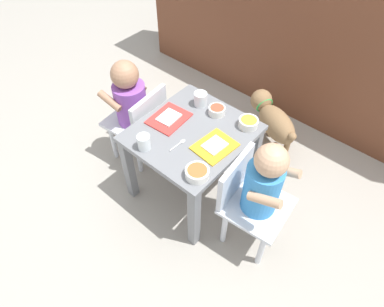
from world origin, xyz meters
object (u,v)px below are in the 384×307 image
dining_table (192,144)px  water_cup_left (144,143)px  food_tray_right (215,146)px  seated_child_right (260,187)px  cereal_bowl_left_side (217,110)px  spoon_by_left_tray (179,144)px  dog (273,119)px  water_cup_right (200,100)px  seated_child_left (132,102)px  veggie_bowl_far (248,123)px  cereal_bowl_right_side (197,173)px  food_tray_left (169,118)px

dining_table → water_cup_left: bearing=-113.2°
food_tray_right → seated_child_right: bearing=-6.3°
cereal_bowl_left_side → water_cup_left: bearing=-104.5°
spoon_by_left_tray → dining_table: bearing=95.4°
dining_table → dog: (0.13, 0.60, -0.17)m
water_cup_right → seated_child_left: bearing=-148.8°
seated_child_left → cereal_bowl_left_side: size_ratio=7.79×
cereal_bowl_left_side → spoon_by_left_tray: (0.00, -0.28, -0.02)m
veggie_bowl_far → cereal_bowl_right_side: bearing=-88.3°
seated_child_right → cereal_bowl_left_side: (-0.41, 0.22, 0.05)m
dog → water_cup_left: bearing=-105.4°
cereal_bowl_left_side → food_tray_right: bearing=-54.2°
cereal_bowl_left_side → cereal_bowl_right_side: bearing=-63.5°
seated_child_right → dog: (-0.28, 0.64, -0.22)m
seated_child_left → food_tray_right: seated_child_left is taller
seated_child_left → seated_child_right: (0.83, -0.02, 0.00)m
dining_table → cereal_bowl_left_side: bearing=87.1°
cereal_bowl_left_side → water_cup_right: bearing=180.0°
dining_table → dog: dining_table is taller
dog → cereal_bowl_right_side: size_ratio=3.98×
dining_table → veggie_bowl_far: 0.29m
veggie_bowl_far → dining_table: bearing=-131.3°
seated_child_right → water_cup_left: bearing=-160.3°
dog → spoon_by_left_tray: (-0.12, -0.70, 0.26)m
food_tray_right → cereal_bowl_left_side: size_ratio=2.35×
dining_table → seated_child_left: size_ratio=0.84×
dog → dining_table: bearing=-102.4°
food_tray_left → food_tray_right: bearing=0.0°
veggie_bowl_far → dog: bearing=97.2°
dining_table → seated_child_left: seated_child_left is taller
dog → seated_child_right: bearing=-66.0°
water_cup_right → veggie_bowl_far: 0.28m
spoon_by_left_tray → dog: bearing=80.2°
cereal_bowl_left_side → seated_child_right: bearing=-28.2°
food_tray_right → spoon_by_left_tray: (-0.13, -0.09, -0.00)m
seated_child_right → cereal_bowl_right_side: seated_child_right is taller
food_tray_left → dining_table: bearing=3.3°
water_cup_left → spoon_by_left_tray: 0.16m
water_cup_right → seated_child_right: bearing=-23.0°
cereal_bowl_left_side → cereal_bowl_right_side: cereal_bowl_right_side is taller
food_tray_right → water_cup_right: size_ratio=2.75×
food_tray_right → cereal_bowl_left_side: cereal_bowl_left_side is taller
water_cup_right → cereal_bowl_right_side: bearing=-51.7°
cereal_bowl_right_side → spoon_by_left_tray: size_ratio=1.05×
food_tray_right → cereal_bowl_right_side: (0.05, -0.18, 0.02)m
dining_table → water_cup_right: size_ratio=7.64×
veggie_bowl_far → spoon_by_left_tray: bearing=-119.1°
dining_table → dog: bearing=77.6°
cereal_bowl_right_side → seated_child_right: bearing=34.2°
dog → food_tray_left: 0.71m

